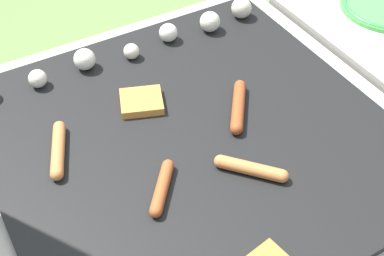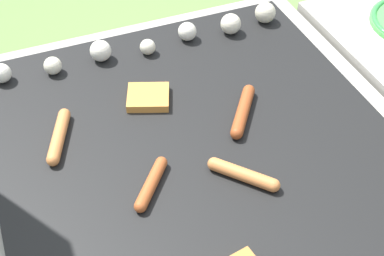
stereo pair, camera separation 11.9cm
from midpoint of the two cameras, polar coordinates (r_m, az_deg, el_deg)
ground_plane at (r=1.52m, az=2.29°, el=-11.63°), size 14.00×14.00×0.00m
grill at (r=1.36m, az=2.52°, el=-6.90°), size 0.99×0.99×0.41m
sausage_front_center at (r=1.09m, az=-1.25°, el=-6.13°), size 0.10×0.12×0.03m
sausage_back_center at (r=1.25m, az=8.18°, el=1.67°), size 0.12×0.15×0.03m
sausage_front_right at (r=1.20m, az=-11.30°, el=-1.00°), size 0.08×0.16×0.03m
sausage_back_left at (r=1.12m, az=8.54°, el=-5.09°), size 0.12×0.13×0.03m
bread_slice_right at (r=1.28m, az=-2.05°, el=3.18°), size 0.12×0.12×0.02m
mushroom_row at (r=1.44m, az=-0.86°, el=9.47°), size 0.79×0.07×0.06m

